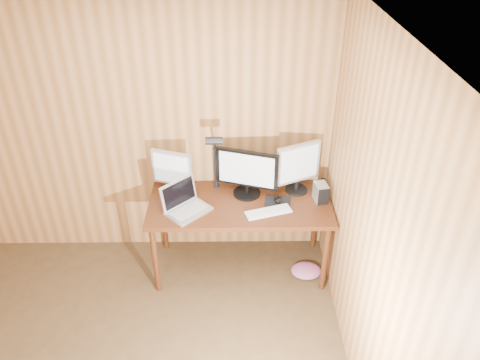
{
  "coord_description": "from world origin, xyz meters",
  "views": [
    {
      "loc": [
        0.89,
        -1.71,
        3.13
      ],
      "look_at": [
        0.93,
        1.58,
        1.02
      ],
      "focal_mm": 35.0,
      "sensor_mm": 36.0,
      "label": 1
    }
  ],
  "objects_px": {
    "laptop": "(184,204)",
    "keyboard": "(268,212)",
    "desk_lamp": "(215,154)",
    "monitor_left": "(172,172)",
    "mouse": "(278,199)",
    "speaker": "(323,184)",
    "hard_drive": "(321,193)",
    "monitor_right": "(298,166)",
    "phone": "(266,213)",
    "monitor_center": "(247,172)",
    "desk": "(240,209)"
  },
  "relations": [
    {
      "from": "monitor_right",
      "to": "hard_drive",
      "type": "xyz_separation_m",
      "value": [
        0.19,
        -0.16,
        -0.17
      ]
    },
    {
      "from": "speaker",
      "to": "monitor_center",
      "type": "bearing_deg",
      "value": -173.99
    },
    {
      "from": "monitor_center",
      "to": "speaker",
      "type": "bearing_deg",
      "value": 23.54
    },
    {
      "from": "desk",
      "to": "monitor_left",
      "type": "height_order",
      "value": "monitor_left"
    },
    {
      "from": "desk_lamp",
      "to": "desk",
      "type": "bearing_deg",
      "value": -24.64
    },
    {
      "from": "desk",
      "to": "hard_drive",
      "type": "bearing_deg",
      "value": -3.29
    },
    {
      "from": "desk",
      "to": "mouse",
      "type": "distance_m",
      "value": 0.37
    },
    {
      "from": "desk",
      "to": "hard_drive",
      "type": "height_order",
      "value": "hard_drive"
    },
    {
      "from": "monitor_left",
      "to": "keyboard",
      "type": "distance_m",
      "value": 0.92
    },
    {
      "from": "desk_lamp",
      "to": "speaker",
      "type": "bearing_deg",
      "value": 3.16
    },
    {
      "from": "monitor_left",
      "to": "mouse",
      "type": "bearing_deg",
      "value": 9.9
    },
    {
      "from": "hard_drive",
      "to": "speaker",
      "type": "height_order",
      "value": "hard_drive"
    },
    {
      "from": "desk",
      "to": "speaker",
      "type": "relative_size",
      "value": 14.72
    },
    {
      "from": "mouse",
      "to": "desk_lamp",
      "type": "xyz_separation_m",
      "value": [
        -0.55,
        0.16,
        0.37
      ]
    },
    {
      "from": "speaker",
      "to": "desk_lamp",
      "type": "height_order",
      "value": "desk_lamp"
    },
    {
      "from": "desk",
      "to": "phone",
      "type": "distance_m",
      "value": 0.34
    },
    {
      "from": "keyboard",
      "to": "phone",
      "type": "xyz_separation_m",
      "value": [
        -0.02,
        -0.01,
        -0.0
      ]
    },
    {
      "from": "monitor_center",
      "to": "mouse",
      "type": "xyz_separation_m",
      "value": [
        0.27,
        -0.12,
        -0.21
      ]
    },
    {
      "from": "desk",
      "to": "monitor_center",
      "type": "bearing_deg",
      "value": 45.88
    },
    {
      "from": "monitor_left",
      "to": "monitor_right",
      "type": "xyz_separation_m",
      "value": [
        1.11,
        0.02,
        0.03
      ]
    },
    {
      "from": "desk",
      "to": "keyboard",
      "type": "distance_m",
      "value": 0.35
    },
    {
      "from": "monitor_right",
      "to": "laptop",
      "type": "xyz_separation_m",
      "value": [
        -0.99,
        -0.28,
        -0.19
      ]
    },
    {
      "from": "monitor_center",
      "to": "keyboard",
      "type": "relative_size",
      "value": 1.33
    },
    {
      "from": "keyboard",
      "to": "phone",
      "type": "relative_size",
      "value": 3.86
    },
    {
      "from": "hard_drive",
      "to": "keyboard",
      "type": "bearing_deg",
      "value": -169.36
    },
    {
      "from": "monitor_center",
      "to": "keyboard",
      "type": "distance_m",
      "value": 0.4
    },
    {
      "from": "monitor_right",
      "to": "speaker",
      "type": "height_order",
      "value": "monitor_right"
    },
    {
      "from": "mouse",
      "to": "monitor_center",
      "type": "bearing_deg",
      "value": 176.82
    },
    {
      "from": "monitor_left",
      "to": "monitor_right",
      "type": "relative_size",
      "value": 0.89
    },
    {
      "from": "hard_drive",
      "to": "speaker",
      "type": "bearing_deg",
      "value": 64.52
    },
    {
      "from": "mouse",
      "to": "hard_drive",
      "type": "height_order",
      "value": "hard_drive"
    },
    {
      "from": "laptop",
      "to": "keyboard",
      "type": "distance_m",
      "value": 0.72
    },
    {
      "from": "laptop",
      "to": "speaker",
      "type": "relative_size",
      "value": 4.11
    },
    {
      "from": "desk",
      "to": "monitor_right",
      "type": "distance_m",
      "value": 0.65
    },
    {
      "from": "desk",
      "to": "phone",
      "type": "height_order",
      "value": "phone"
    },
    {
      "from": "monitor_left",
      "to": "monitor_center",
      "type": "bearing_deg",
      "value": 16.66
    },
    {
      "from": "monitor_center",
      "to": "monitor_right",
      "type": "distance_m",
      "value": 0.45
    },
    {
      "from": "keyboard",
      "to": "desk",
      "type": "bearing_deg",
      "value": 120.15
    },
    {
      "from": "laptop",
      "to": "desk_lamp",
      "type": "relative_size",
      "value": 0.71
    },
    {
      "from": "phone",
      "to": "laptop",
      "type": "bearing_deg",
      "value": 162.49
    },
    {
      "from": "speaker",
      "to": "mouse",
      "type": "bearing_deg",
      "value": -155.37
    },
    {
      "from": "monitor_left",
      "to": "hard_drive",
      "type": "height_order",
      "value": "monitor_left"
    },
    {
      "from": "monitor_right",
      "to": "keyboard",
      "type": "relative_size",
      "value": 1.16
    },
    {
      "from": "laptop",
      "to": "hard_drive",
      "type": "distance_m",
      "value": 1.19
    },
    {
      "from": "laptop",
      "to": "keyboard",
      "type": "bearing_deg",
      "value": -48.58
    },
    {
      "from": "desk",
      "to": "monitor_left",
      "type": "xyz_separation_m",
      "value": [
        -0.59,
        0.09,
        0.35
      ]
    },
    {
      "from": "monitor_center",
      "to": "phone",
      "type": "distance_m",
      "value": 0.4
    },
    {
      "from": "laptop",
      "to": "speaker",
      "type": "bearing_deg",
      "value": -30.4
    },
    {
      "from": "keyboard",
      "to": "phone",
      "type": "height_order",
      "value": "keyboard"
    },
    {
      "from": "desk",
      "to": "mouse",
      "type": "relative_size",
      "value": 14.83
    }
  ]
}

